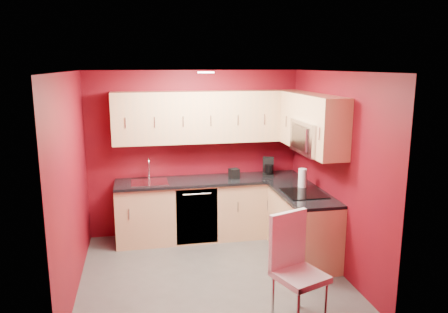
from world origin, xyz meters
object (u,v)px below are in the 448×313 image
object	(u,v)px
microwave	(314,137)
napkin_holder	(234,173)
sink	(149,180)
dining_chair	(300,270)
coffee_maker	(268,167)
paper_towel	(302,178)

from	to	relation	value
microwave	napkin_holder	xyz separation A→B (m)	(-0.84, 0.98, -0.68)
sink	dining_chair	size ratio (longest dim) A/B	0.47
coffee_maker	sink	bearing A→B (deg)	-163.85
sink	paper_towel	size ratio (longest dim) A/B	1.93
sink	coffee_maker	distance (m)	1.80
napkin_holder	dining_chair	bearing A→B (deg)	-86.45
paper_towel	dining_chair	world-z (taller)	paper_towel
microwave	dining_chair	bearing A→B (deg)	-116.37
microwave	sink	size ratio (longest dim) A/B	1.46
napkin_holder	paper_towel	size ratio (longest dim) A/B	0.53
sink	coffee_maker	xyz separation A→B (m)	(1.80, 0.01, 0.10)
napkin_holder	paper_towel	distance (m)	1.08
microwave	paper_towel	xyz separation A→B (m)	(-0.03, 0.27, -0.61)
sink	napkin_holder	world-z (taller)	sink
napkin_holder	sink	bearing A→B (deg)	178.81
napkin_holder	dining_chair	world-z (taller)	dining_chair
coffee_maker	napkin_holder	world-z (taller)	coffee_maker
paper_towel	dining_chair	distance (m)	1.86
coffee_maker	dining_chair	bearing A→B (deg)	-83.65
microwave	coffee_maker	world-z (taller)	microwave
microwave	napkin_holder	size ratio (longest dim) A/B	5.30
microwave	coffee_maker	distance (m)	1.22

